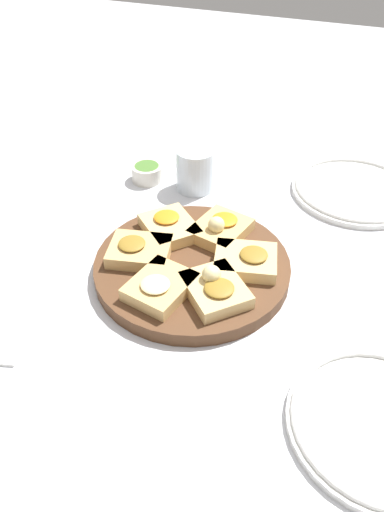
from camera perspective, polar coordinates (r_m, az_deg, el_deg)
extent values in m
plane|color=silver|center=(0.79, 0.00, -1.88)|extent=(3.00, 3.00, 0.00)
cylinder|color=#51331E|center=(0.78, 0.00, -1.24)|extent=(0.31, 0.31, 0.02)
cube|color=tan|center=(0.72, -3.62, -3.52)|extent=(0.11, 0.10, 0.02)
ellipsoid|color=beige|center=(0.70, -4.22, -3.24)|extent=(0.05, 0.05, 0.01)
cube|color=#DBB775|center=(0.71, 2.68, -3.89)|extent=(0.12, 0.12, 0.02)
ellipsoid|color=olive|center=(0.69, 3.13, -3.66)|extent=(0.06, 0.06, 0.01)
sphere|color=beige|center=(0.71, 2.23, -2.09)|extent=(0.03, 0.03, 0.03)
cube|color=#DBB775|center=(0.76, 6.13, -0.54)|extent=(0.10, 0.11, 0.02)
ellipsoid|color=olive|center=(0.75, 7.09, 0.19)|extent=(0.05, 0.05, 0.01)
cube|color=tan|center=(0.82, 3.29, 3.02)|extent=(0.11, 0.10, 0.02)
ellipsoid|color=orange|center=(0.82, 3.76, 4.20)|extent=(0.05, 0.05, 0.01)
sphere|color=beige|center=(0.80, 2.80, 3.58)|extent=(0.03, 0.03, 0.03)
cube|color=#DBB775|center=(0.82, -2.57, 3.27)|extent=(0.12, 0.12, 0.02)
ellipsoid|color=orange|center=(0.83, -2.93, 4.48)|extent=(0.06, 0.06, 0.01)
cube|color=tan|center=(0.78, -5.99, 0.56)|extent=(0.10, 0.11, 0.02)
ellipsoid|color=olive|center=(0.77, -6.89, 1.44)|extent=(0.05, 0.05, 0.01)
cylinder|color=white|center=(1.02, 18.12, 7.06)|extent=(0.24, 0.24, 0.01)
torus|color=white|center=(1.02, 18.20, 7.39)|extent=(0.23, 0.23, 0.01)
cylinder|color=white|center=(0.65, 20.67, -17.69)|extent=(0.22, 0.22, 0.01)
torus|color=white|center=(0.64, 20.82, -17.34)|extent=(0.21, 0.21, 0.01)
cylinder|color=silver|center=(0.97, 0.37, 9.88)|extent=(0.07, 0.07, 0.08)
cylinder|color=silver|center=(1.01, -5.16, 9.45)|extent=(0.06, 0.06, 0.03)
cylinder|color=#4C7A33|center=(1.00, -5.20, 10.11)|extent=(0.05, 0.05, 0.01)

